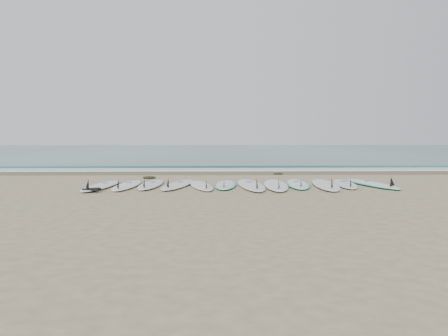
{
  "coord_description": "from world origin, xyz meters",
  "views": [
    {
      "loc": [
        -0.64,
        -11.12,
        1.25
      ],
      "look_at": [
        -0.34,
        0.99,
        0.4
      ],
      "focal_mm": 35.0,
      "sensor_mm": 36.0,
      "label": 1
    }
  ],
  "objects_px": {
    "surfboard_0": "(101,186)",
    "leash_coil": "(91,190)",
    "surfboard_11": "(372,184)",
    "surfboard_6": "(251,185)"
  },
  "relations": [
    {
      "from": "leash_coil",
      "to": "surfboard_0",
      "type": "bearing_deg",
      "value": 90.26
    },
    {
      "from": "surfboard_0",
      "to": "surfboard_6",
      "type": "relative_size",
      "value": 0.9
    },
    {
      "from": "surfboard_0",
      "to": "surfboard_11",
      "type": "bearing_deg",
      "value": 7.15
    },
    {
      "from": "surfboard_0",
      "to": "surfboard_11",
      "type": "xyz_separation_m",
      "value": [
        6.94,
        0.34,
        -0.01
      ]
    },
    {
      "from": "surfboard_0",
      "to": "leash_coil",
      "type": "xyz_separation_m",
      "value": [
        0.0,
        -0.9,
        -0.01
      ]
    },
    {
      "from": "surfboard_0",
      "to": "leash_coil",
      "type": "height_order",
      "value": "surfboard_0"
    },
    {
      "from": "leash_coil",
      "to": "surfboard_6",
      "type": "bearing_deg",
      "value": 14.09
    },
    {
      "from": "surfboard_0",
      "to": "surfboard_6",
      "type": "height_order",
      "value": "surfboard_6"
    },
    {
      "from": "leash_coil",
      "to": "surfboard_11",
      "type": "bearing_deg",
      "value": 10.14
    },
    {
      "from": "surfboard_0",
      "to": "leash_coil",
      "type": "distance_m",
      "value": 0.9
    }
  ]
}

